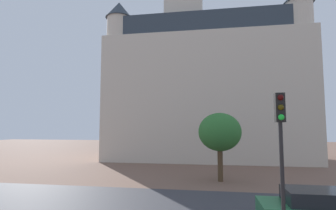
% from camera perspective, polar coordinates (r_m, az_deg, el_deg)
% --- Properties ---
extents(ground_plane, '(120.00, 120.00, 0.00)m').
position_cam_1_polar(ground_plane, '(13.98, -0.98, -21.09)').
color(ground_plane, brown).
extents(street_asphalt_strip, '(120.00, 7.19, 0.00)m').
position_cam_1_polar(street_asphalt_strip, '(13.35, -1.52, -21.87)').
color(street_asphalt_strip, '#38383D').
rests_on(street_asphalt_strip, ground_plane).
extents(landmark_building, '(23.64, 10.87, 29.38)m').
position_cam_1_polar(landmark_building, '(32.67, 7.74, 4.28)').
color(landmark_building, beige).
rests_on(landmark_building, ground_plane).
extents(car_green, '(4.42, 2.11, 1.46)m').
position_cam_1_polar(car_green, '(12.15, 30.68, -19.48)').
color(car_green, '#287042').
rests_on(car_green, ground_plane).
extents(traffic_light_pole, '(0.28, 0.34, 4.93)m').
position_cam_1_polar(traffic_light_pole, '(8.52, 23.96, -7.60)').
color(traffic_light_pole, black).
rests_on(traffic_light_pole, ground_plane).
extents(tree_curb_far, '(3.09, 3.09, 4.93)m').
position_cam_1_polar(tree_curb_far, '(19.06, 11.48, -5.99)').
color(tree_curb_far, '#4C3823').
rests_on(tree_curb_far, ground_plane).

